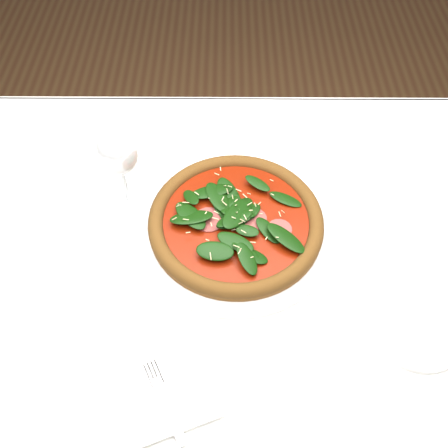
{
  "coord_description": "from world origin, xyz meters",
  "views": [
    {
      "loc": [
        -0.01,
        -0.55,
        1.52
      ],
      "look_at": [
        -0.01,
        0.01,
        0.77
      ],
      "focal_mm": 40.0,
      "sensor_mm": 36.0,
      "label": 1
    }
  ],
  "objects_px": {
    "pizza": "(236,219)",
    "napkin": "(170,412)",
    "wine_glass": "(118,153)",
    "plate": "(236,226)"
  },
  "relations": [
    {
      "from": "pizza",
      "to": "wine_glass",
      "type": "distance_m",
      "value": 0.25
    },
    {
      "from": "wine_glass",
      "to": "plate",
      "type": "bearing_deg",
      "value": -18.29
    },
    {
      "from": "pizza",
      "to": "wine_glass",
      "type": "height_order",
      "value": "wine_glass"
    },
    {
      "from": "plate",
      "to": "pizza",
      "type": "height_order",
      "value": "pizza"
    },
    {
      "from": "wine_glass",
      "to": "napkin",
      "type": "bearing_deg",
      "value": -74.97
    },
    {
      "from": "pizza",
      "to": "napkin",
      "type": "relative_size",
      "value": 2.6
    },
    {
      "from": "wine_glass",
      "to": "napkin",
      "type": "distance_m",
      "value": 0.45
    },
    {
      "from": "plate",
      "to": "wine_glass",
      "type": "xyz_separation_m",
      "value": [
        -0.21,
        0.07,
        0.12
      ]
    },
    {
      "from": "pizza",
      "to": "wine_glass",
      "type": "bearing_deg",
      "value": 161.71
    },
    {
      "from": "plate",
      "to": "napkin",
      "type": "distance_m",
      "value": 0.36
    }
  ]
}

